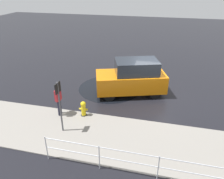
# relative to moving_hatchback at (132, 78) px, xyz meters

# --- Properties ---
(ground_plane) EXTENTS (60.00, 60.00, 0.00)m
(ground_plane) POSITION_rel_moving_hatchback_xyz_m (-1.29, 0.01, -1.03)
(ground_plane) COLOR black
(kerb_strip) EXTENTS (24.00, 3.20, 0.04)m
(kerb_strip) POSITION_rel_moving_hatchback_xyz_m (-1.29, 4.21, -1.01)
(kerb_strip) COLOR gray
(kerb_strip) RESTS_ON ground
(moving_hatchback) EXTENTS (4.24, 2.87, 2.06)m
(moving_hatchback) POSITION_rel_moving_hatchback_xyz_m (0.00, 0.00, 0.00)
(moving_hatchback) COLOR orange
(moving_hatchback) RESTS_ON ground
(fire_hydrant) EXTENTS (0.42, 0.31, 0.80)m
(fire_hydrant) POSITION_rel_moving_hatchback_xyz_m (1.92, 2.87, -0.63)
(fire_hydrant) COLOR gold
(fire_hydrant) RESTS_ON ground
(pedestrian) EXTENTS (0.30, 0.56, 1.62)m
(pedestrian) POSITION_rel_moving_hatchback_xyz_m (3.08, 3.07, -0.07)
(pedestrian) COLOR #B2262D
(pedestrian) RESTS_ON ground
(metal_railing) EXTENTS (10.08, 0.04, 1.05)m
(metal_railing) POSITION_rel_moving_hatchback_xyz_m (-2.82, 5.93, -0.30)
(metal_railing) COLOR #B7BABF
(metal_railing) RESTS_ON ground
(sign_post) EXTENTS (0.07, 0.44, 2.40)m
(sign_post) POSITION_rel_moving_hatchback_xyz_m (2.39, 4.24, 0.55)
(sign_post) COLOR #4C4C51
(sign_post) RESTS_ON ground
(puddle_patch) EXTENTS (3.82, 3.82, 0.01)m
(puddle_patch) POSITION_rel_moving_hatchback_xyz_m (1.43, -0.39, -1.02)
(puddle_patch) COLOR black
(puddle_patch) RESTS_ON ground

